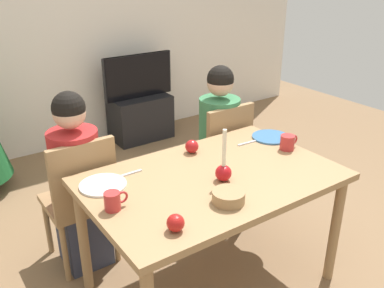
{
  "coord_description": "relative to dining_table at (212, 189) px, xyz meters",
  "views": [
    {
      "loc": [
        -1.27,
        -1.63,
        1.85
      ],
      "look_at": [
        0.0,
        0.2,
        0.87
      ],
      "focal_mm": 39.29,
      "sensor_mm": 36.0,
      "label": 1
    }
  ],
  "objects": [
    {
      "name": "plate_right",
      "position": [
        0.65,
        0.21,
        0.09
      ],
      "size": [
        0.25,
        0.25,
        0.01
      ],
      "primitive_type": "cylinder",
      "color": "teal",
      "rests_on": "dining_table"
    },
    {
      "name": "tv_stand",
      "position": [
        0.76,
        2.3,
        -0.43
      ],
      "size": [
        0.64,
        0.4,
        0.48
      ],
      "primitive_type": "cube",
      "color": "black",
      "rests_on": "ground"
    },
    {
      "name": "chair_left",
      "position": [
        -0.55,
        0.61,
        -0.15
      ],
      "size": [
        0.4,
        0.4,
        0.9
      ],
      "color": "#99754C",
      "rests_on": "ground"
    },
    {
      "name": "person_right_child",
      "position": [
        0.55,
        0.64,
        -0.1
      ],
      "size": [
        0.3,
        0.3,
        1.17
      ],
      "color": "#33384C",
      "rests_on": "ground"
    },
    {
      "name": "plate_left",
      "position": [
        -0.55,
        0.24,
        0.09
      ],
      "size": [
        0.25,
        0.25,
        0.01
      ],
      "primitive_type": "cylinder",
      "color": "white",
      "rests_on": "dining_table"
    },
    {
      "name": "ground_plane",
      "position": [
        0.0,
        0.0,
        -0.67
      ],
      "size": [
        7.68,
        7.68,
        0.0
      ],
      "primitive_type": "plane",
      "color": "brown"
    },
    {
      "name": "fork_right",
      "position": [
        0.47,
        0.22,
        0.09
      ],
      "size": [
        0.18,
        0.03,
        0.01
      ],
      "primitive_type": "cube",
      "rotation": [
        0.0,
        0.0,
        -0.07
      ],
      "color": "silver",
      "rests_on": "dining_table"
    },
    {
      "name": "bowl_walnuts",
      "position": [
        -0.1,
        -0.26,
        0.11
      ],
      "size": [
        0.16,
        0.16,
        0.06
      ],
      "primitive_type": "cylinder",
      "color": "#99754C",
      "rests_on": "dining_table"
    },
    {
      "name": "tv",
      "position": [
        0.76,
        2.3,
        0.04
      ],
      "size": [
        0.79,
        0.05,
        0.46
      ],
      "color": "black",
      "rests_on": "tv_stand"
    },
    {
      "name": "mug_right",
      "position": [
        0.6,
        0.01,
        0.13
      ],
      "size": [
        0.13,
        0.09,
        0.09
      ],
      "color": "#B72D2D",
      "rests_on": "dining_table"
    },
    {
      "name": "dining_table",
      "position": [
        0.0,
        0.0,
        0.0
      ],
      "size": [
        1.4,
        0.9,
        0.75
      ],
      "color": "#99754C",
      "rests_on": "ground"
    },
    {
      "name": "person_left_child",
      "position": [
        -0.55,
        0.64,
        -0.1
      ],
      "size": [
        0.3,
        0.3,
        1.17
      ],
      "color": "#33384C",
      "rests_on": "ground"
    },
    {
      "name": "chair_right",
      "position": [
        0.55,
        0.61,
        -0.15
      ],
      "size": [
        0.4,
        0.4,
        0.9
      ],
      "color": "#99754C",
      "rests_on": "ground"
    },
    {
      "name": "apple_near_candle",
      "position": [
        -0.45,
        -0.32,
        0.12
      ],
      "size": [
        0.08,
        0.08,
        0.08
      ],
      "primitive_type": "sphere",
      "color": "#B11917",
      "rests_on": "dining_table"
    },
    {
      "name": "mug_left",
      "position": [
        -0.6,
        0.0,
        0.13
      ],
      "size": [
        0.12,
        0.08,
        0.09
      ],
      "color": "#B72D2D",
      "rests_on": "dining_table"
    },
    {
      "name": "candle_centerpiece",
      "position": [
        0.02,
        -0.08,
        0.15
      ],
      "size": [
        0.09,
        0.09,
        0.3
      ],
      "color": "red",
      "rests_on": "dining_table"
    },
    {
      "name": "back_wall",
      "position": [
        0.0,
        2.6,
        0.63
      ],
      "size": [
        6.4,
        0.1,
        2.6
      ],
      "primitive_type": "cube",
      "color": "silver",
      "rests_on": "ground"
    },
    {
      "name": "apple_by_left_plate",
      "position": [
        0.08,
        0.32,
        0.12
      ],
      "size": [
        0.08,
        0.08,
        0.08
      ],
      "primitive_type": "sphere",
      "color": "#AF191B",
      "rests_on": "dining_table"
    },
    {
      "name": "fork_left",
      "position": [
        -0.38,
        0.28,
        0.09
      ],
      "size": [
        0.18,
        0.02,
        0.01
      ],
      "primitive_type": "cube",
      "rotation": [
        0.0,
        0.0,
        0.02
      ],
      "color": "silver",
      "rests_on": "dining_table"
    }
  ]
}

